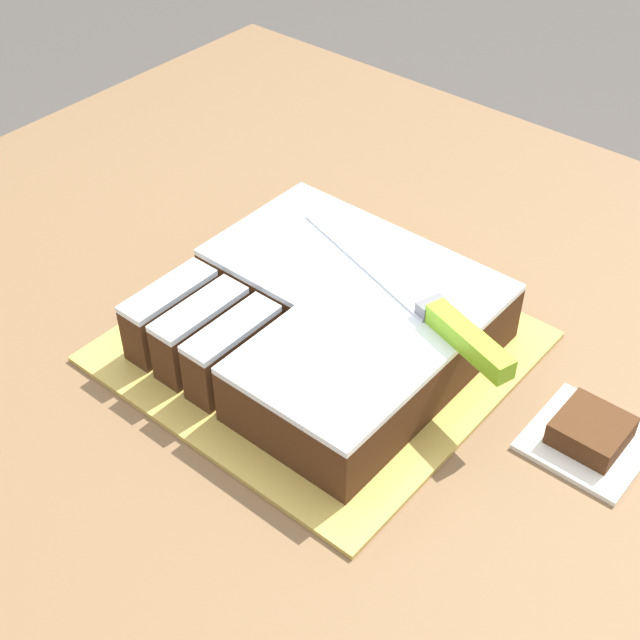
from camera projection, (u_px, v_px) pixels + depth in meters
name	position (u px, v px, depth m)	size (l,w,h in m)	color
countertop	(360.00, 578.00, 1.29)	(1.40, 1.10, 0.93)	brown
cake_board	(320.00, 347.00, 0.97)	(0.39, 0.38, 0.01)	gold
cake	(327.00, 320.00, 0.95)	(0.31, 0.30, 0.07)	#472814
knife	(440.00, 317.00, 0.88)	(0.32, 0.12, 0.02)	silver
paper_napkin	(588.00, 441.00, 0.87)	(0.11, 0.11, 0.01)	white
brownie	(591.00, 430.00, 0.86)	(0.07, 0.07, 0.03)	#472814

